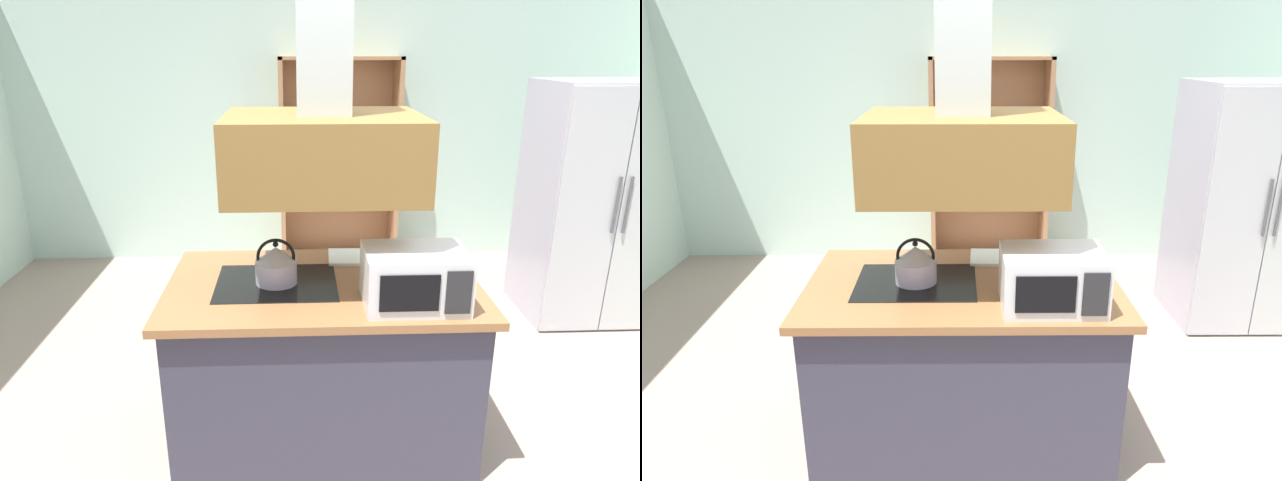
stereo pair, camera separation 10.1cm
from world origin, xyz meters
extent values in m
plane|color=#A28D7F|center=(0.00, 0.00, 0.00)|extent=(7.80, 7.80, 0.00)
cube|color=silver|center=(0.00, 3.00, 1.35)|extent=(6.00, 0.12, 2.70)
cube|color=#383647|center=(-0.16, 0.16, 0.43)|extent=(1.48, 0.88, 0.86)
cube|color=#95633B|center=(-0.16, 0.16, 0.88)|extent=(1.56, 0.96, 0.04)
cube|color=black|center=(-0.39, 0.16, 0.90)|extent=(0.60, 0.48, 0.00)
cube|color=brown|center=(-0.16, 0.16, 1.55)|extent=(0.90, 0.70, 0.36)
cube|color=#B5B2C7|center=(1.95, 1.58, 0.90)|extent=(0.90, 0.72, 1.80)
cube|color=#B6B6BE|center=(1.73, 1.21, 0.90)|extent=(0.44, 0.03, 1.76)
cylinder|color=#4C4C51|center=(1.91, 1.18, 0.99)|extent=(0.02, 0.02, 0.40)
cylinder|color=#4C4C51|center=(1.99, 1.18, 0.99)|extent=(0.02, 0.02, 0.40)
cube|color=#A5744F|center=(-0.41, 2.74, 0.97)|extent=(0.04, 0.40, 1.95)
cube|color=#A5744F|center=(0.65, 2.74, 0.97)|extent=(0.04, 0.40, 1.95)
cube|color=#A5744F|center=(0.12, 2.74, 1.93)|extent=(1.10, 0.40, 0.03)
cube|color=#A5744F|center=(0.12, 2.74, 0.04)|extent=(1.10, 0.40, 0.08)
cube|color=#A5744F|center=(0.12, 2.93, 0.97)|extent=(1.10, 0.02, 1.95)
cube|color=#A5744F|center=(0.12, 2.74, 0.78)|extent=(1.02, 0.36, 0.02)
cube|color=#A5744F|center=(0.12, 2.74, 1.27)|extent=(1.02, 0.36, 0.02)
cylinder|color=teal|center=(-0.08, 2.69, 0.82)|extent=(0.18, 0.18, 0.05)
cylinder|color=#2E66A0|center=(-0.08, 2.69, 0.86)|extent=(0.17, 0.17, 0.05)
cylinder|color=#2D67A4|center=(-0.08, 2.69, 0.91)|extent=(0.16, 0.16, 0.05)
cylinder|color=silver|center=(0.25, 2.70, 1.34)|extent=(0.01, 0.01, 0.12)
cone|color=silver|center=(0.25, 2.70, 1.44)|extent=(0.07, 0.07, 0.08)
cylinder|color=silver|center=(0.42, 2.70, 1.34)|extent=(0.01, 0.01, 0.12)
cone|color=silver|center=(0.42, 2.70, 1.44)|extent=(0.07, 0.07, 0.08)
cylinder|color=#BCB1C7|center=(-0.39, 0.16, 0.96)|extent=(0.21, 0.21, 0.11)
cone|color=#B8B7B9|center=(-0.39, 0.16, 1.05)|extent=(0.20, 0.20, 0.07)
sphere|color=black|center=(-0.39, 0.16, 1.11)|extent=(0.03, 0.03, 0.03)
torus|color=black|center=(-0.39, 0.16, 1.04)|extent=(0.19, 0.02, 0.19)
cube|color=white|center=(0.06, 0.48, 0.91)|extent=(0.35, 0.25, 0.02)
cube|color=silver|center=(0.24, -0.11, 1.03)|extent=(0.46, 0.34, 0.26)
cube|color=black|center=(0.19, -0.28, 1.03)|extent=(0.26, 0.01, 0.17)
cube|color=#262628|center=(0.40, -0.28, 1.03)|extent=(0.11, 0.01, 0.20)
camera|label=1|loc=(-0.29, -2.41, 2.02)|focal=31.19mm
camera|label=2|loc=(-0.19, -2.41, 2.02)|focal=31.19mm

